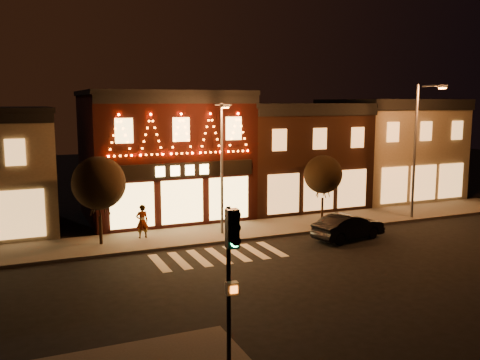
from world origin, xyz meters
TOP-DOWN VIEW (x-y plane):
  - ground at (0.00, 0.00)m, footprint 120.00×120.00m
  - sidewalk_far at (2.00, 8.00)m, footprint 44.00×4.00m
  - building_pulp at (0.00, 13.98)m, footprint 10.20×8.34m
  - building_right_a at (9.50, 13.99)m, footprint 9.20×8.28m
  - building_right_b at (18.50, 13.99)m, footprint 9.20×8.28m
  - traffic_signal_near at (-3.79, -6.89)m, footprint 0.35×0.48m
  - streetlamp_mid at (1.60, 7.44)m, footprint 0.69×1.69m
  - streetlamp_right at (14.58, 6.35)m, footprint 0.78×1.95m
  - tree_left at (-5.09, 8.02)m, footprint 2.79×2.79m
  - tree_right at (8.98, 8.65)m, footprint 2.45×2.45m
  - dark_sedan at (7.80, 4.07)m, footprint 4.57×2.33m
  - pedestrian at (-2.79, 8.40)m, footprint 0.69×0.47m

SIDE VIEW (x-z plane):
  - ground at x=0.00m, z-range 0.00..0.00m
  - sidewalk_far at x=2.00m, z-range 0.00..0.15m
  - dark_sedan at x=7.80m, z-range 0.00..1.44m
  - pedestrian at x=-2.79m, z-range 0.15..2.02m
  - tree_right at x=8.98m, z-range 0.97..5.06m
  - tree_left at x=-5.09m, z-range 1.08..5.74m
  - traffic_signal_near at x=-3.79m, z-range 1.10..5.76m
  - building_right_a at x=9.50m, z-range 0.01..7.51m
  - building_right_b at x=18.50m, z-range 0.01..7.81m
  - building_pulp at x=0.00m, z-range 0.01..8.31m
  - streetlamp_mid at x=1.60m, z-range 0.79..8.18m
  - streetlamp_right at x=14.58m, z-range 0.89..9.44m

